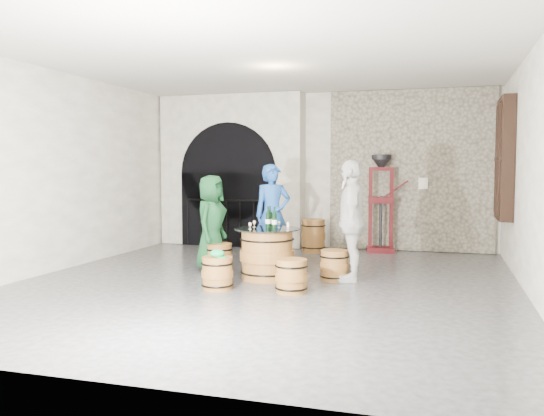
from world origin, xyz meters
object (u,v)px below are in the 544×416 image
(barrel_stool_near_right, at_px, (292,276))
(side_barrel, at_px, (313,236))
(wine_bottle_center, at_px, (274,220))
(corking_press, at_px, (381,196))
(barrel_stool_near_left, at_px, (217,273))
(barrel_table, at_px, (267,254))
(barrel_stool_right, at_px, (335,265))
(barrel_stool_left, at_px, (219,258))
(person_white, at_px, (351,221))
(barrel_stool_far, at_px, (272,254))
(person_green, at_px, (211,223))
(wine_bottle_left, at_px, (268,219))
(wine_bottle_right, at_px, (270,219))
(person_blue, at_px, (273,215))

(barrel_stool_near_right, bearing_deg, side_barrel, 98.11)
(wine_bottle_center, distance_m, corking_press, 3.51)
(barrel_stool_near_left, xyz_separation_m, corking_press, (1.76, 4.15, 0.89))
(barrel_table, xyz_separation_m, barrel_stool_right, (0.98, 0.18, -0.15))
(barrel_stool_left, height_order, person_white, person_white)
(barrel_stool_far, relative_size, person_green, 0.29)
(person_green, distance_m, corking_press, 3.71)
(person_green, bearing_deg, side_barrel, -25.52)
(barrel_stool_left, height_order, corking_press, corking_press)
(barrel_table, xyz_separation_m, wine_bottle_left, (0.01, 0.03, 0.51))
(barrel_stool_left, bearing_deg, barrel_stool_far, 39.91)
(wine_bottle_center, xyz_separation_m, side_barrel, (-0.06, 2.94, -0.57))
(barrel_stool_far, height_order, barrel_stool_near_left, same)
(person_white, relative_size, wine_bottle_left, 5.45)
(barrel_stool_near_right, bearing_deg, corking_press, 79.67)
(wine_bottle_right, bearing_deg, person_white, 3.21)
(barrel_stool_near_left, relative_size, wine_bottle_center, 1.38)
(barrel_stool_right, xyz_separation_m, person_green, (-2.07, 0.28, 0.55))
(wine_bottle_center, bearing_deg, barrel_stool_far, 108.51)
(corking_press, bearing_deg, person_blue, -136.95)
(barrel_stool_near_left, xyz_separation_m, person_blue, (0.18, 2.05, 0.64))
(barrel_stool_near_right, bearing_deg, person_white, 58.53)
(barrel_stool_left, relative_size, wine_bottle_right, 1.38)
(wine_bottle_left, bearing_deg, barrel_table, -98.50)
(wine_bottle_right, bearing_deg, barrel_stool_far, 104.70)
(person_green, distance_m, wine_bottle_left, 1.17)
(wine_bottle_left, height_order, corking_press, corking_press)
(wine_bottle_left, relative_size, side_barrel, 0.50)
(barrel_stool_near_right, height_order, person_green, person_green)
(person_white, bearing_deg, wine_bottle_right, -94.52)
(person_blue, distance_m, wine_bottle_right, 1.03)
(barrel_stool_far, xyz_separation_m, person_white, (1.43, -0.76, 0.66))
(person_blue, xyz_separation_m, wine_bottle_left, (0.26, -1.11, 0.03))
(wine_bottle_left, distance_m, corking_press, 3.49)
(person_white, xyz_separation_m, wine_bottle_left, (-1.21, -0.18, 0.00))
(barrel_stool_left, bearing_deg, person_blue, 48.67)
(wine_bottle_left, bearing_deg, person_blue, 103.18)
(wine_bottle_right, bearing_deg, barrel_table, -89.88)
(barrel_table, relative_size, barrel_stool_left, 2.19)
(barrel_table, bearing_deg, barrel_stool_near_left, -115.58)
(barrel_stool_far, bearing_deg, person_green, -149.00)
(barrel_stool_near_left, xyz_separation_m, side_barrel, (0.49, 3.80, 0.10))
(barrel_table, bearing_deg, side_barrel, 88.83)
(barrel_stool_near_right, relative_size, person_blue, 0.26)
(barrel_stool_right, distance_m, barrel_stool_near_left, 1.78)
(wine_bottle_left, height_order, wine_bottle_center, same)
(person_blue, bearing_deg, corking_press, 17.72)
(barrel_stool_left, xyz_separation_m, barrel_stool_right, (1.91, -0.21, 0.00))
(barrel_stool_far, relative_size, wine_bottle_center, 1.38)
(barrel_stool_left, distance_m, person_green, 0.57)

